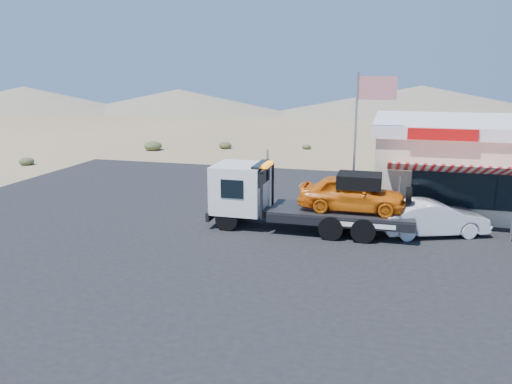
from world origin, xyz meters
TOP-DOWN VIEW (x-y plane):
  - ground at (0.00, 0.00)m, footprint 120.00×120.00m
  - asphalt_lot at (2.00, 3.00)m, footprint 32.00×24.00m
  - tow_truck at (2.99, 2.79)m, footprint 7.70×2.28m
  - white_sedan at (7.77, 3.36)m, footprint 4.26×2.76m
  - jerky_store at (10.50, 8.97)m, footprint 10.40×9.97m
  - flagpole at (4.93, 4.50)m, footprint 1.55×0.10m
  - desert_scrub at (-14.24, 9.73)m, footprint 20.21×31.23m
  - distant_hills at (-9.77, 55.14)m, footprint 126.00×48.00m

SIDE VIEW (x-z plane):
  - ground at x=0.00m, z-range 0.00..0.00m
  - asphalt_lot at x=2.00m, z-range 0.00..0.02m
  - desert_scrub at x=-14.24m, z-range -0.06..0.69m
  - white_sedan at x=7.77m, z-range 0.02..1.34m
  - tow_truck at x=2.99m, z-range 0.10..2.67m
  - distant_hills at x=-9.77m, z-range -0.21..3.99m
  - jerky_store at x=10.50m, z-range 0.04..3.94m
  - flagpole at x=4.93m, z-range 0.76..6.76m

